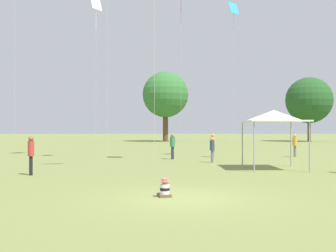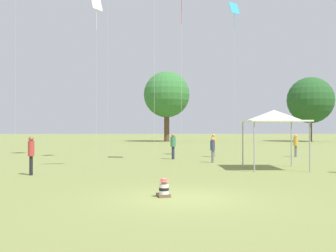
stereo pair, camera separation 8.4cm
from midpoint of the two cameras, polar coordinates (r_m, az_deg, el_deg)
ground_plane at (r=12.54m, az=2.35°, el=-10.47°), size 300.00×300.00×0.00m
seated_toddler at (r=12.76m, az=-0.43°, el=-9.13°), size 0.47×0.54×0.61m
person_standing_0 at (r=28.12m, az=0.83°, el=-2.60°), size 0.45×0.45×1.85m
person_standing_1 at (r=19.59m, az=-19.13°, el=-3.46°), size 0.41×0.41×1.84m
person_standing_2 at (r=32.01m, az=18.12°, el=-2.42°), size 0.50×0.50×1.75m
person_standing_4 at (r=30.51m, az=6.71°, el=-2.50°), size 0.46×0.46×1.80m
person_standing_6 at (r=25.47m, az=6.59°, el=-3.11°), size 0.34×0.34×1.63m
canopy_tent at (r=21.96m, az=15.24°, el=1.37°), size 3.21×3.21×3.20m
kite_1 at (r=29.39m, az=-10.24°, el=16.44°), size 0.77×0.96×11.55m
kite_7 at (r=30.94m, az=9.66°, el=15.77°), size 0.96×0.83×11.65m
distant_tree_0 at (r=66.47m, az=-0.15°, el=4.56°), size 7.74×7.74×11.83m
distant_tree_1 at (r=70.79m, az=20.00°, el=3.54°), size 7.81×7.81×10.91m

